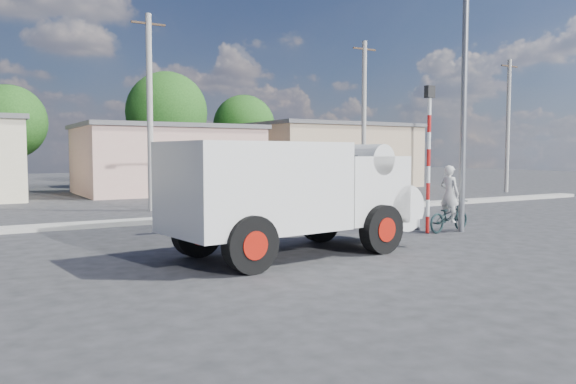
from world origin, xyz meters
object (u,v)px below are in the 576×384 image
truck (298,193)px  cyclist (449,204)px  bicycle (449,216)px  streetlight (461,66)px  traffic_pole (429,146)px  car_red (383,181)px  car_cream (305,186)px

truck → cyclist: truck is taller
truck → bicycle: 6.04m
cyclist → bicycle: bearing=-0.0°
cyclist → streetlight: bearing=-140.4°
traffic_pole → streetlight: (0.94, -0.30, 2.37)m
bicycle → car_red: 18.14m
traffic_pole → bicycle: bearing=-9.9°
car_red → truck: bearing=113.4°
bicycle → traffic_pole: traffic_pole is taller
car_cream → streetlight: bearing=-178.1°
bicycle → car_cream: size_ratio=0.42×
cyclist → car_cream: (2.43, 12.06, -0.15)m
truck → streetlight: 7.05m
truck → car_cream: (8.32, 12.94, -0.75)m
bicycle → traffic_pole: (-0.75, 0.13, 2.12)m
car_red → streetlight: streetlight is taller
traffic_pole → truck: bearing=-168.8°
streetlight → cyclist: bearing=138.3°
bicycle → traffic_pole: 2.25m
cyclist → car_red: (10.11, 15.06, -0.25)m
car_cream → streetlight: size_ratio=0.48×
bicycle → cyclist: 0.38m
traffic_pole → streetlight: size_ratio=0.48×
truck → traffic_pole: bearing=4.4°
bicycle → car_cream: 12.30m
cyclist → streetlight: size_ratio=0.19×
truck → car_red: (16.00, 15.95, -0.85)m
car_red → traffic_pole: (-10.85, -14.93, 1.98)m
bicycle → truck: bearing=89.8°
car_cream → traffic_pole: 12.49m
traffic_pole → cyclist: bearing=-9.9°
bicycle → cyclist: size_ratio=1.06×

